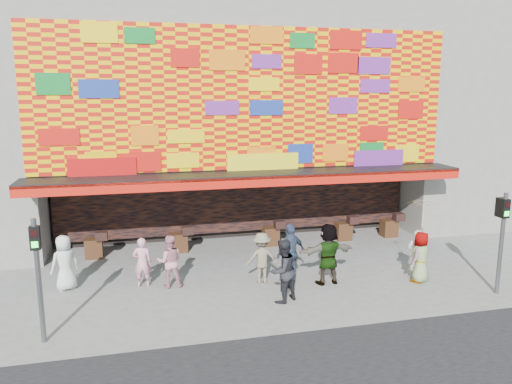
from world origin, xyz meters
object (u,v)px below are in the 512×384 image
Objects in this scene: ped_b at (142,262)px; ped_d at (262,258)px; signal_left at (38,267)px; ped_c at (282,271)px; ped_a at (65,263)px; ped_f at (328,254)px; ped_h at (416,254)px; ped_e at (291,253)px; signal_right at (502,232)px; parasol at (424,214)px; ped_g at (421,257)px; ped_i at (170,261)px.

ped_d is at bearing 175.19° from ped_b.
signal_left is at bearing 56.59° from ped_b.
ped_a is at bearing -51.21° from ped_c.
ped_f reaches higher than ped_h.
ped_e is at bearing -146.05° from ped_c.
ped_f reaches higher than ped_d.
signal_left and signal_right have the same top height.
ped_h is 1.41m from parasol.
signal_right is at bearing 151.03° from ped_h.
parasol reaches higher than ped_a.
ped_d reaches higher than ped_b.
ped_h is at bearing 84.44° from parasol.
signal_left reaches higher than ped_e.
ped_a is at bearing -33.59° from ped_e.
ped_f is at bearing 13.54° from signal_left.
ped_d is 0.84× the size of ped_f.
ped_e reaches higher than ped_g.
signal_left reaches higher than ped_g.
ped_d is 0.99× the size of ped_i.
ped_h reaches higher than ped_b.
signal_right reaches higher than ped_g.
parasol is at bearing 141.85° from signal_right.
ped_b is at bearing 144.73° from ped_a.
signal_right reaches higher than ped_e.
ped_i is at bearing 169.38° from parasol.
ped_f is (7.76, -1.37, 0.11)m from ped_a.
ped_f is at bearing 168.99° from parasol.
signal_right is 10.56m from ped_b.
ped_h is at bearing 158.94° from ped_c.
ped_d is (5.90, 2.41, -1.07)m from signal_left.
signal_left is 1.00× the size of signal_right.
signal_left is 10.83m from ped_g.
signal_left is at bearing 45.38° from ped_i.
signal_left reaches higher than ped_c.
ped_a is 6.76m from ped_e.
ped_f is (7.86, 1.89, -0.91)m from signal_left.
ped_f reaches higher than ped_i.
signal_right is 2.42m from ped_g.
ped_i is 0.85× the size of parasol.
signal_right reaches higher than ped_h.
ped_c is 2.00m from ped_f.
ped_e reaches higher than ped_d.
ped_c is at bearing -23.77° from ped_g.
signal_right is at bearing 112.77° from ped_g.
ped_g is (2.82, -0.55, -0.15)m from ped_f.
ped_g is at bearing 155.35° from ped_c.
signal_left is 1.60× the size of parasol.
ped_i is at bearing 142.14° from ped_a.
ped_f is 1.18× the size of ped_i.
ped_g is at bearing 0.00° from parasol.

